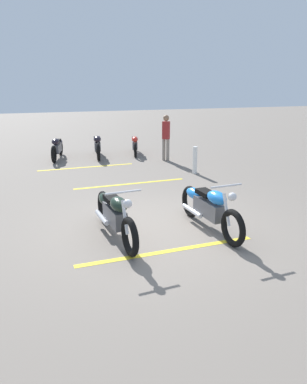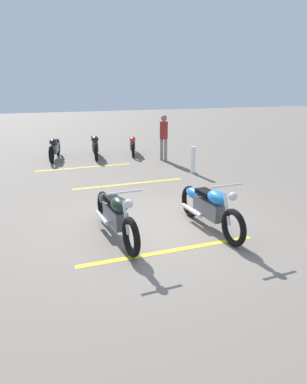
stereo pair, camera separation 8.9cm
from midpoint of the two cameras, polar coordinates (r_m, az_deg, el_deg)
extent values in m
plane|color=slate|center=(7.14, 0.41, -5.62)|extent=(60.00, 60.00, 0.00)
torus|color=black|center=(6.40, 12.20, -5.55)|extent=(0.68, 0.15, 0.67)
torus|color=black|center=(7.64, 5.54, -1.49)|extent=(0.68, 0.15, 0.67)
cube|color=#59595E|center=(7.01, 8.39, -2.57)|extent=(0.85, 0.27, 0.32)
ellipsoid|color=blue|center=(6.70, 9.69, -0.86)|extent=(0.54, 0.31, 0.24)
ellipsoid|color=blue|center=(7.43, 6.17, -0.21)|extent=(0.57, 0.27, 0.22)
cube|color=black|center=(7.03, 7.94, -0.09)|extent=(0.45, 0.27, 0.09)
cylinder|color=silver|center=(6.48, 11.19, -2.72)|extent=(0.27, 0.07, 0.56)
cylinder|color=silver|center=(6.39, 11.16, 1.00)|extent=(0.07, 0.62, 0.04)
sphere|color=silver|center=(6.28, 12.10, -0.70)|extent=(0.15, 0.15, 0.15)
cylinder|color=silver|center=(7.32, 5.78, -2.94)|extent=(0.70, 0.13, 0.09)
torus|color=black|center=(5.91, -4.03, -7.13)|extent=(0.68, 0.16, 0.67)
torus|color=black|center=(7.30, -8.23, -2.48)|extent=(0.68, 0.16, 0.67)
cube|color=#59595E|center=(6.61, -6.51, -3.73)|extent=(0.85, 0.28, 0.32)
ellipsoid|color=black|center=(6.26, -5.85, -1.97)|extent=(0.54, 0.32, 0.24)
ellipsoid|color=black|center=(7.08, -7.95, -1.16)|extent=(0.58, 0.28, 0.22)
cube|color=black|center=(6.63, -6.93, -1.10)|extent=(0.46, 0.27, 0.09)
cylinder|color=silver|center=(6.01, -4.83, -4.03)|extent=(0.27, 0.08, 0.56)
cylinder|color=silver|center=(5.92, -5.09, -0.03)|extent=(0.08, 0.62, 0.04)
sphere|color=silver|center=(5.78, -4.41, -1.89)|extent=(0.15, 0.15, 0.15)
cylinder|color=silver|center=(6.99, -8.56, -4.04)|extent=(0.70, 0.14, 0.09)
torus|color=black|center=(13.73, -3.46, 6.68)|extent=(0.59, 0.24, 0.58)
torus|color=black|center=(15.06, -3.61, 7.60)|extent=(0.59, 0.24, 0.58)
cube|color=#59595E|center=(14.43, -3.55, 7.47)|extent=(0.75, 0.37, 0.28)
ellipsoid|color=red|center=(14.16, -3.54, 8.36)|extent=(0.50, 0.35, 0.21)
ellipsoid|color=red|center=(14.90, -3.61, 8.25)|extent=(0.52, 0.32, 0.19)
cube|color=black|center=(14.50, -3.58, 8.49)|extent=(0.42, 0.30, 0.08)
torus|color=black|center=(13.26, -9.30, 6.30)|extent=(0.67, 0.20, 0.66)
torus|color=black|center=(14.78, -9.55, 7.38)|extent=(0.67, 0.20, 0.66)
cube|color=#59595E|center=(14.06, -9.46, 7.24)|extent=(0.85, 0.34, 0.32)
ellipsoid|color=black|center=(13.75, -9.48, 8.27)|extent=(0.55, 0.35, 0.24)
ellipsoid|color=black|center=(14.59, -9.57, 8.14)|extent=(0.58, 0.32, 0.22)
cube|color=black|center=(14.14, -9.53, 8.43)|extent=(0.46, 0.30, 0.09)
torus|color=black|center=(13.18, -16.09, 5.73)|extent=(0.64, 0.25, 0.63)
torus|color=black|center=(14.62, -15.14, 6.86)|extent=(0.64, 0.25, 0.63)
cube|color=#59595E|center=(13.93, -15.59, 6.68)|extent=(0.82, 0.39, 0.30)
ellipsoid|color=black|center=(13.64, -15.85, 7.66)|extent=(0.54, 0.37, 0.23)
ellipsoid|color=black|center=(14.43, -15.29, 7.58)|extent=(0.57, 0.35, 0.21)
cube|color=black|center=(14.01, -15.59, 7.84)|extent=(0.46, 0.32, 0.09)
cylinder|color=gray|center=(13.20, 1.11, 6.75)|extent=(0.12, 0.12, 0.79)
cylinder|color=gray|center=(13.13, 1.75, 6.69)|extent=(0.12, 0.12, 0.79)
cube|color=maroon|center=(13.06, 1.45, 9.78)|extent=(0.29, 0.29, 0.63)
sphere|color=#8C664C|center=(13.01, 1.46, 11.67)|extent=(0.21, 0.21, 0.21)
cylinder|color=white|center=(11.31, 6.07, 5.07)|extent=(0.14, 0.14, 0.85)
cube|color=yellow|center=(6.19, 2.20, -9.32)|extent=(0.18, 3.20, 0.01)
cube|color=yellow|center=(10.16, -4.12, 1.30)|extent=(0.18, 3.20, 0.01)
cube|color=yellow|center=(12.35, -11.13, 3.86)|extent=(0.18, 3.20, 0.01)
camera|label=1|loc=(0.04, 89.64, 0.11)|focal=33.59mm
camera|label=2|loc=(0.04, -90.36, -0.11)|focal=33.59mm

